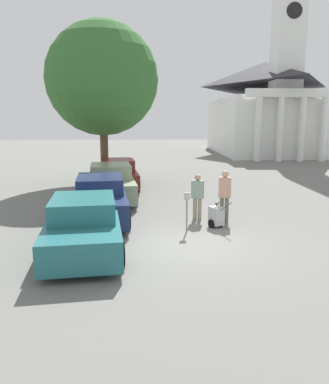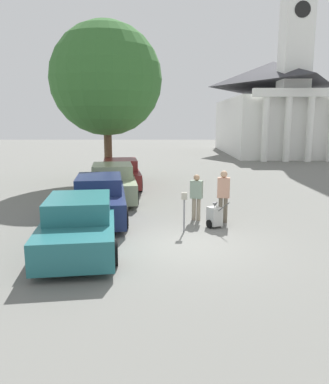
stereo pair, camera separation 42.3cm
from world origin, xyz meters
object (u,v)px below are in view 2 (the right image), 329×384
at_px(person_supervisor, 225,193).
at_px(parked_car_maroon, 122,174).
at_px(parked_car_sage, 114,182).
at_px(church, 274,104).
at_px(equipment_cart, 216,216).
at_px(parked_car_teal, 82,223).
at_px(parking_meter, 186,205).
at_px(person_worker, 198,195).
at_px(parked_car_navy, 101,198).

bearing_deg(person_supervisor, parked_car_maroon, -49.23).
xyz_separation_m(parked_car_sage, church, (13.77, 23.89, 4.51)).
distance_m(person_supervisor, equipment_cart, 0.97).
xyz_separation_m(parked_car_teal, parking_meter, (2.97, 1.39, 0.22)).
bearing_deg(person_worker, parked_car_navy, 12.23).
height_order(parked_car_teal, parking_meter, parked_car_teal).
bearing_deg(parked_car_navy, equipment_cart, -26.16).
bearing_deg(parked_car_navy, parked_car_sage, 82.15).
bearing_deg(church, equipment_cart, -108.83).
bearing_deg(parked_car_sage, parking_meter, -68.53).
height_order(parked_car_navy, church, church).
bearing_deg(church, person_worker, -110.37).
bearing_deg(church, parking_meter, -110.32).
xyz_separation_m(parked_car_teal, parked_car_navy, (-0.00, 3.23, 0.06)).
distance_m(parked_car_teal, church, 33.83).
bearing_deg(parked_car_sage, church, 52.20).
xyz_separation_m(parked_car_sage, person_worker, (3.47, -3.84, 0.21)).
bearing_deg(parking_meter, parked_car_navy, 148.17).
relative_size(parked_car_teal, equipment_cart, 5.28).
bearing_deg(parked_car_maroon, person_worker, -71.13).
bearing_deg(parked_car_navy, church, 55.42).
distance_m(parked_car_sage, church, 27.94).
relative_size(equipment_cart, church, 0.05).
xyz_separation_m(parked_car_navy, equipment_cart, (4.00, -1.32, -0.34)).
bearing_deg(parked_car_maroon, parked_car_sage, -97.85).
bearing_deg(parked_car_sage, person_worker, -55.80).
height_order(parking_meter, person_worker, person_worker).
bearing_deg(parked_car_maroon, parked_car_teal, -97.85).
xyz_separation_m(parked_car_teal, equipment_cart, (4.00, 1.90, -0.28)).
height_order(parked_car_maroon, person_supervisor, person_supervisor).
bearing_deg(church, parked_car_sage, -119.95).
bearing_deg(parked_car_maroon, parking_meter, -78.24).
bearing_deg(parked_car_teal, parked_car_navy, 82.16).
xyz_separation_m(person_worker, church, (10.30, 27.74, 4.30)).
relative_size(parked_car_teal, person_worker, 3.22).
height_order(equipment_cart, church, church).
distance_m(parked_car_navy, parking_meter, 3.50).
xyz_separation_m(parked_car_navy, person_worker, (3.47, -0.40, 0.20)).
xyz_separation_m(parking_meter, equipment_cart, (1.03, 0.52, -0.51)).
relative_size(parked_car_navy, parking_meter, 4.31).
xyz_separation_m(parked_car_teal, church, (13.77, 30.56, 4.56)).
xyz_separation_m(parked_car_teal, parked_car_sage, (0.00, 6.67, 0.05)).
xyz_separation_m(parked_car_teal, parked_car_maroon, (0.00, 9.71, 0.03)).
relative_size(parked_car_sage, person_supervisor, 3.03).
xyz_separation_m(parked_car_sage, person_supervisor, (4.37, -4.14, 0.32)).
distance_m(parking_meter, person_worker, 1.52).
relative_size(parked_car_navy, person_worker, 3.35).
relative_size(parked_car_navy, church, 0.25).
distance_m(parked_car_maroon, parking_meter, 8.84).
height_order(parked_car_navy, parking_meter, parked_car_navy).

